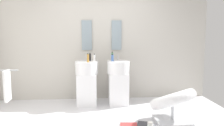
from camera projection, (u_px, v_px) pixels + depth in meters
name	position (u px, v px, depth m)	size (l,w,h in m)	color
rear_partition	(102.00, 42.00, 5.11)	(4.80, 0.10, 2.60)	beige
pedestal_sink_left	(87.00, 82.00, 4.67)	(0.46, 0.46, 1.02)	white
pedestal_sink_right	(118.00, 81.00, 4.72)	(0.46, 0.46, 1.02)	white
vanity_mirror_left	(87.00, 35.00, 5.00)	(0.22, 0.03, 0.65)	#8C9EA8
vanity_mirror_right	(116.00, 35.00, 5.05)	(0.22, 0.03, 0.65)	#8C9EA8
lounge_chair	(173.00, 102.00, 3.73)	(1.10, 1.10, 0.65)	#B7BABF
towel_rack	(5.00, 87.00, 3.60)	(0.37, 0.22, 0.95)	#B7BABF
magazine_charcoal	(144.00, 124.00, 3.64)	(0.21, 0.21, 0.03)	#38383D
magazine_red	(129.00, 126.00, 3.60)	(0.27, 0.22, 0.02)	#B73838
coffee_mug	(150.00, 125.00, 3.51)	(0.08, 0.08, 0.10)	white
soap_bottle_black	(90.00, 57.00, 4.72)	(0.04, 0.04, 0.16)	black
soap_bottle_blue	(112.00, 58.00, 4.62)	(0.05, 0.05, 0.15)	#4C72B7
soap_bottle_white	(94.00, 58.00, 4.59)	(0.04, 0.04, 0.16)	white
soap_bottle_green	(112.00, 57.00, 4.70)	(0.05, 0.05, 0.19)	#59996B
soap_bottle_amber	(88.00, 58.00, 4.45)	(0.04, 0.04, 0.18)	#C68C38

